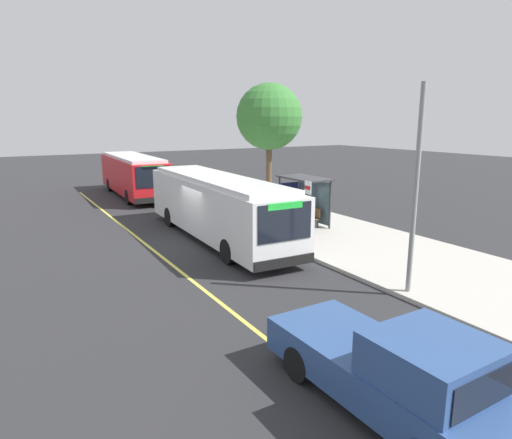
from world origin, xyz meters
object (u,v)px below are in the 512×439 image
at_px(transit_bus_main, 217,205).
at_px(transit_bus_second, 133,174).
at_px(waiting_bench, 308,216).
at_px(pickup_truck, 398,373).
at_px(pedestrian_commuter, 299,220).
at_px(route_sign_post, 308,204).

bearing_deg(transit_bus_main, transit_bus_second, -179.99).
height_order(transit_bus_main, waiting_bench, transit_bus_main).
distance_m(pickup_truck, waiting_bench, 15.00).
xyz_separation_m(pickup_truck, waiting_bench, (-12.93, 7.60, -0.22)).
bearing_deg(transit_bus_second, pickup_truck, -5.51).
xyz_separation_m(transit_bus_main, transit_bus_second, (-14.14, -0.00, -0.00)).
bearing_deg(pedestrian_commuter, transit_bus_main, -134.70).
height_order(transit_bus_main, route_sign_post, same).
height_order(pickup_truck, waiting_bench, pickup_truck).
relative_size(transit_bus_second, route_sign_post, 3.86).
bearing_deg(waiting_bench, route_sign_post, -37.27).
xyz_separation_m(waiting_bench, pedestrian_commuter, (2.31, -2.23, 0.48)).
bearing_deg(transit_bus_second, transit_bus_main, 0.01).
bearing_deg(route_sign_post, transit_bus_main, -140.53).
height_order(waiting_bench, pedestrian_commuter, pedestrian_commuter).
bearing_deg(pickup_truck, waiting_bench, 149.54).
distance_m(transit_bus_main, route_sign_post, 4.30).
relative_size(transit_bus_main, pedestrian_commuter, 7.06).
distance_m(transit_bus_second, route_sign_post, 17.66).
height_order(transit_bus_second, pedestrian_commuter, transit_bus_second).
distance_m(transit_bus_main, pedestrian_commuter, 3.87).
distance_m(route_sign_post, pedestrian_commuter, 1.04).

